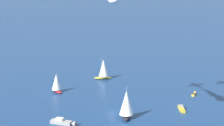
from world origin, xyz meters
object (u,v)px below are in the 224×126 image
(sailboat_mid_cluster, at_px, (56,83))
(motorboat_ahead, at_px, (194,94))
(motorboat_far_port, at_px, (182,109))
(motorboat_offshore, at_px, (65,122))
(sailboat_near_centre, at_px, (126,104))
(sailboat_trailing, at_px, (103,69))

(sailboat_mid_cluster, bearing_deg, motorboat_ahead, -0.73)
(motorboat_far_port, bearing_deg, motorboat_ahead, 69.67)
(motorboat_far_port, relative_size, motorboat_offshore, 0.74)
(sailboat_near_centre, height_order, sailboat_mid_cluster, sailboat_near_centre)
(sailboat_near_centre, xyz_separation_m, sailboat_trailing, (-13.07, 57.56, -0.38))
(motorboat_far_port, bearing_deg, sailboat_mid_cluster, 158.06)
(sailboat_mid_cluster, bearing_deg, motorboat_far_port, -21.94)
(motorboat_ahead, xyz_separation_m, sailboat_mid_cluster, (-63.76, 0.81, 4.06))
(sailboat_trailing, bearing_deg, sailboat_near_centre, -77.20)
(motorboat_offshore, bearing_deg, motorboat_far_port, 21.46)
(sailboat_near_centre, bearing_deg, sailboat_trailing, 102.80)
(sailboat_near_centre, distance_m, motorboat_ahead, 44.47)
(motorboat_offshore, height_order, sailboat_mid_cluster, sailboat_mid_cluster)
(motorboat_offshore, xyz_separation_m, motorboat_ahead, (53.26, 39.43, -0.38))
(sailboat_near_centre, relative_size, motorboat_offshore, 1.21)
(motorboat_offshore, distance_m, sailboat_mid_cluster, 41.75)
(motorboat_far_port, relative_size, motorboat_ahead, 1.45)
(motorboat_ahead, distance_m, sailboat_mid_cluster, 63.90)
(motorboat_offshore, distance_m, motorboat_ahead, 66.26)
(motorboat_far_port, xyz_separation_m, motorboat_offshore, (-45.23, -17.78, 0.20))
(motorboat_far_port, distance_m, sailboat_trailing, 59.31)
(motorboat_offshore, bearing_deg, sailboat_mid_cluster, 104.64)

